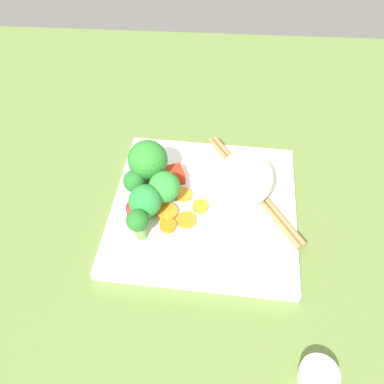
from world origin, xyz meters
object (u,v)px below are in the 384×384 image
(broccoli_floret_4, at_px, (134,182))
(chopstick_pair, at_px, (252,187))
(square_plate, at_px, (204,208))
(carrot_slice_5, at_px, (183,195))
(rice_mound, at_px, (246,178))
(sauce_cup, at_px, (318,376))

(broccoli_floret_4, xyz_separation_m, chopstick_pair, (0.18, 0.02, -0.02))
(square_plate, relative_size, carrot_slice_5, 9.98)
(square_plate, bearing_deg, rice_mound, 19.34)
(carrot_slice_5, distance_m, sauce_cup, 0.30)
(square_plate, bearing_deg, sauce_cup, -59.52)
(square_plate, height_order, carrot_slice_5, carrot_slice_5)
(square_plate, xyz_separation_m, chopstick_pair, (0.07, 0.04, 0.01))
(square_plate, height_order, sauce_cup, sauce_cup)
(rice_mound, xyz_separation_m, sauce_cup, (0.08, -0.26, -0.04))
(square_plate, height_order, chopstick_pair, chopstick_pair)
(broccoli_floret_4, height_order, chopstick_pair, broccoli_floret_4)
(carrot_slice_5, bearing_deg, square_plate, -25.27)
(rice_mound, distance_m, broccoli_floret_4, 0.16)
(rice_mound, bearing_deg, broccoli_floret_4, -177.48)
(square_plate, distance_m, carrot_slice_5, 0.04)
(square_plate, distance_m, chopstick_pair, 0.08)
(rice_mound, distance_m, sauce_cup, 0.27)
(broccoli_floret_4, bearing_deg, chopstick_pair, 7.84)
(chopstick_pair, bearing_deg, square_plate, 86.29)
(square_plate, bearing_deg, chopstick_pair, 27.49)
(rice_mound, relative_size, carrot_slice_5, 3.16)
(broccoli_floret_4, xyz_separation_m, sauce_cup, (0.24, -0.25, -0.03))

